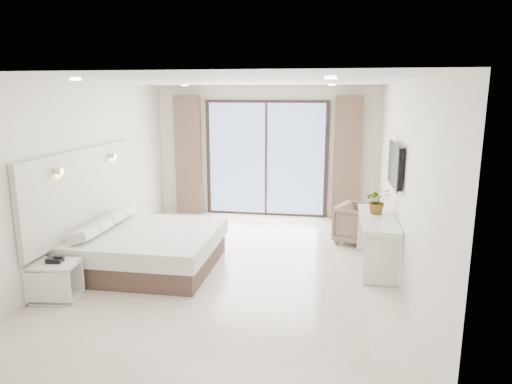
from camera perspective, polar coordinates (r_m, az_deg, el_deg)
ground at (r=6.89m, az=-2.41°, el=-9.40°), size 6.20×6.20×0.00m
room_shell at (r=7.23m, az=-2.89°, el=4.60°), size 4.62×6.22×2.72m
bed at (r=7.00m, az=-13.46°, el=-6.85°), size 1.98×1.89×0.69m
nightstand at (r=6.32m, az=-23.70°, el=-10.15°), size 0.58×0.50×0.48m
phone at (r=6.24m, az=-23.85°, el=-7.76°), size 0.20×0.17×0.06m
console_desk at (r=6.97m, az=14.91°, el=-4.67°), size 0.49×1.58×0.77m
plant at (r=7.06m, az=14.94°, el=-1.40°), size 0.42×0.45×0.31m
armchair at (r=8.06m, az=12.78°, el=-3.69°), size 0.88×0.91×0.74m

